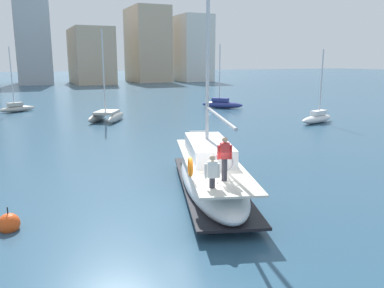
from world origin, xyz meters
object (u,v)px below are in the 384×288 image
moored_sloop_far (317,117)px  moored_cutter_left (222,104)px  mooring_buoy (9,224)px  moored_catamaran (107,115)px  main_sailboat (211,173)px  moored_cutter_right (17,108)px

moored_sloop_far → moored_cutter_left: moored_cutter_left is taller
mooring_buoy → moored_catamaran: bearing=70.3°
main_sailboat → moored_catamaran: main_sailboat is taller
moored_cutter_right → mooring_buoy: 33.72m
main_sailboat → moored_catamaran: (0.20, 22.16, -0.31)m
moored_catamaran → mooring_buoy: 24.19m
moored_cutter_right → moored_sloop_far: bearing=-38.1°
moored_cutter_left → moored_cutter_right: 23.31m
moored_cutter_right → mooring_buoy: (-0.47, -33.72, -0.27)m
moored_cutter_left → mooring_buoy: bearing=-129.7°
moored_sloop_far → mooring_buoy: 29.17m
moored_catamaran → moored_cutter_right: size_ratio=1.19×
main_sailboat → moored_catamaran: bearing=89.5°
mooring_buoy → moored_sloop_far: bearing=28.8°
moored_sloop_far → moored_cutter_right: size_ratio=0.94×
main_sailboat → mooring_buoy: size_ratio=12.38×
main_sailboat → moored_sloop_far: 22.16m
moored_catamaran → moored_cutter_right: (-7.68, 10.94, -0.10)m
moored_cutter_right → mooring_buoy: bearing=-90.8°
moored_catamaran → moored_cutter_left: moored_catamaran is taller
moored_catamaran → moored_cutter_right: 13.36m
main_sailboat → moored_cutter_right: bearing=102.7°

